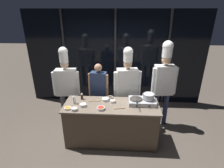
# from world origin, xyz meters

# --- Properties ---
(ground_plane) EXTENTS (24.00, 24.00, 0.00)m
(ground_plane) POSITION_xyz_m (0.00, 0.00, 0.00)
(ground_plane) COLOR brown
(window_wall_back) EXTENTS (5.15, 0.09, 2.70)m
(window_wall_back) POSITION_xyz_m (0.00, 1.85, 1.35)
(window_wall_back) COLOR black
(window_wall_back) RESTS_ON ground_plane
(demo_counter) EXTENTS (1.93, 0.72, 0.88)m
(demo_counter) POSITION_xyz_m (0.00, 0.00, 0.44)
(demo_counter) COLOR #4C3D2D
(demo_counter) RESTS_ON ground_plane
(portable_stove) EXTENTS (0.54, 0.37, 0.10)m
(portable_stove) POSITION_xyz_m (0.63, 0.09, 0.93)
(portable_stove) COLOR #B2B5BA
(portable_stove) RESTS_ON demo_counter
(frying_pan) EXTENTS (0.26, 0.46, 0.05)m
(frying_pan) POSITION_xyz_m (0.50, 0.08, 1.00)
(frying_pan) COLOR #38332D
(frying_pan) RESTS_ON portable_stove
(stock_pot) EXTENTS (0.25, 0.22, 0.12)m
(stock_pot) POSITION_xyz_m (0.75, 0.09, 1.05)
(stock_pot) COLOR #B7BABF
(stock_pot) RESTS_ON portable_stove
(squeeze_bottle_soy) EXTENTS (0.05, 0.05, 0.16)m
(squeeze_bottle_soy) POSITION_xyz_m (-0.64, 0.20, 0.95)
(squeeze_bottle_soy) COLOR #332319
(squeeze_bottle_soy) RESTS_ON demo_counter
(squeeze_bottle_clear) EXTENTS (0.06, 0.06, 0.20)m
(squeeze_bottle_clear) POSITION_xyz_m (-0.76, 0.01, 0.97)
(squeeze_bottle_clear) COLOR white
(squeeze_bottle_clear) RESTS_ON demo_counter
(prep_bowl_carrots) EXTENTS (0.14, 0.14, 0.04)m
(prep_bowl_carrots) POSITION_xyz_m (-0.83, -0.22, 0.90)
(prep_bowl_carrots) COLOR white
(prep_bowl_carrots) RESTS_ON demo_counter
(prep_bowl_shrimp) EXTENTS (0.11, 0.11, 0.05)m
(prep_bowl_shrimp) POSITION_xyz_m (0.03, 0.10, 0.91)
(prep_bowl_shrimp) COLOR white
(prep_bowl_shrimp) RESTS_ON demo_counter
(prep_bowl_bean_sprouts) EXTENTS (0.13, 0.13, 0.06)m
(prep_bowl_bean_sprouts) POSITION_xyz_m (-0.56, -0.10, 0.91)
(prep_bowl_bean_sprouts) COLOR white
(prep_bowl_bean_sprouts) RESTS_ON demo_counter
(prep_bowl_chicken) EXTENTS (0.12, 0.12, 0.05)m
(prep_bowl_chicken) POSITION_xyz_m (-0.69, -0.26, 0.91)
(prep_bowl_chicken) COLOR white
(prep_bowl_chicken) RESTS_ON demo_counter
(prep_bowl_chili_flakes) EXTENTS (0.16, 0.16, 0.05)m
(prep_bowl_chili_flakes) POSITION_xyz_m (-0.19, -0.20, 0.91)
(prep_bowl_chili_flakes) COLOR white
(prep_bowl_chili_flakes) RESTS_ON demo_counter
(prep_bowl_rice) EXTENTS (0.15, 0.15, 0.06)m
(prep_bowl_rice) POSITION_xyz_m (-0.14, 0.16, 0.91)
(prep_bowl_rice) COLOR white
(prep_bowl_rice) RESTS_ON demo_counter
(prep_bowl_soy_glaze) EXTENTS (0.10, 0.10, 0.06)m
(prep_bowl_soy_glaze) POSITION_xyz_m (-0.04, 0.25, 0.91)
(prep_bowl_soy_glaze) COLOR white
(prep_bowl_soy_glaze) RESTS_ON demo_counter
(serving_spoon_slotted) EXTENTS (0.27, 0.11, 0.02)m
(serving_spoon_slotted) POSITION_xyz_m (-0.31, 0.14, 0.89)
(serving_spoon_slotted) COLOR olive
(serving_spoon_slotted) RESTS_ON demo_counter
(serving_spoon_solid) EXTENTS (0.22, 0.09, 0.02)m
(serving_spoon_solid) POSITION_xyz_m (0.21, -0.14, 0.89)
(serving_spoon_solid) COLOR olive
(serving_spoon_solid) RESTS_ON demo_counter
(chef_head) EXTENTS (0.63, 0.29, 1.92)m
(chef_head) POSITION_xyz_m (-1.10, 0.64, 1.07)
(chef_head) COLOR #4C4C51
(chef_head) RESTS_ON ground_plane
(person_guest) EXTENTS (0.47, 0.24, 1.55)m
(person_guest) POSITION_xyz_m (-0.34, 0.65, 0.94)
(person_guest) COLOR #232326
(person_guest) RESTS_ON ground_plane
(chef_sous) EXTENTS (0.62, 0.31, 1.94)m
(chef_sous) POSITION_xyz_m (0.33, 0.61, 1.10)
(chef_sous) COLOR #4C4C51
(chef_sous) RESTS_ON ground_plane
(chef_line) EXTENTS (0.58, 0.29, 2.07)m
(chef_line) POSITION_xyz_m (1.16, 0.65, 1.21)
(chef_line) COLOR #2D3856
(chef_line) RESTS_ON ground_plane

